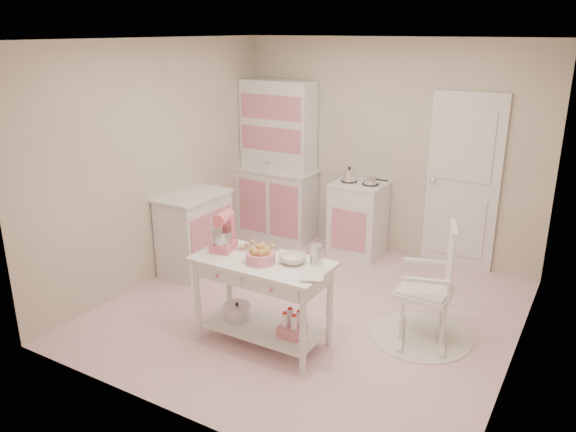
# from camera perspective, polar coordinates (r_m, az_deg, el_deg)

# --- Properties ---
(room_shell) EXTENTS (3.84, 3.84, 2.62)m
(room_shell) POSITION_cam_1_polar(r_m,az_deg,el_deg) (5.15, 2.54, 6.85)
(room_shell) COLOR pink
(room_shell) RESTS_ON ground
(door) EXTENTS (0.82, 0.05, 2.04)m
(door) POSITION_cam_1_polar(r_m,az_deg,el_deg) (6.69, 17.35, 3.26)
(door) COLOR white
(door) RESTS_ON ground
(hutch) EXTENTS (1.06, 0.50, 2.08)m
(hutch) POSITION_cam_1_polar(r_m,az_deg,el_deg) (7.37, -1.14, 5.63)
(hutch) COLOR white
(hutch) RESTS_ON ground
(stove) EXTENTS (0.62, 0.57, 0.92)m
(stove) POSITION_cam_1_polar(r_m,az_deg,el_deg) (6.95, 7.13, -0.29)
(stove) COLOR white
(stove) RESTS_ON ground
(base_cabinet) EXTENTS (0.54, 0.84, 0.92)m
(base_cabinet) POSITION_cam_1_polar(r_m,az_deg,el_deg) (6.53, -9.48, -1.68)
(base_cabinet) COLOR white
(base_cabinet) RESTS_ON ground
(lace_rug) EXTENTS (0.92, 0.92, 0.01)m
(lace_rug) POSITION_cam_1_polar(r_m,az_deg,el_deg) (5.41, 13.30, -11.77)
(lace_rug) COLOR white
(lace_rug) RESTS_ON ground
(rocking_chair) EXTENTS (0.68, 0.83, 1.10)m
(rocking_chair) POSITION_cam_1_polar(r_m,az_deg,el_deg) (5.16, 13.75, -6.54)
(rocking_chair) COLOR white
(rocking_chair) RESTS_ON ground
(work_table) EXTENTS (1.20, 0.60, 0.80)m
(work_table) POSITION_cam_1_polar(r_m,az_deg,el_deg) (5.01, -2.60, -8.70)
(work_table) COLOR white
(work_table) RESTS_ON ground
(stand_mixer) EXTENTS (0.25, 0.32, 0.34)m
(stand_mixer) POSITION_cam_1_polar(r_m,az_deg,el_deg) (5.01, -6.60, -1.64)
(stand_mixer) COLOR #DE5D6C
(stand_mixer) RESTS_ON work_table
(cookie_tray) EXTENTS (0.34, 0.24, 0.02)m
(cookie_tray) POSITION_cam_1_polar(r_m,az_deg,el_deg) (5.05, -2.99, -3.37)
(cookie_tray) COLOR silver
(cookie_tray) RESTS_ON work_table
(bread_basket) EXTENTS (0.25, 0.25, 0.09)m
(bread_basket) POSITION_cam_1_polar(r_m,az_deg,el_deg) (4.77, -2.80, -4.24)
(bread_basket) COLOR #D47A8B
(bread_basket) RESTS_ON work_table
(mixing_bowl) EXTENTS (0.23, 0.23, 0.07)m
(mixing_bowl) POSITION_cam_1_polar(r_m,az_deg,el_deg) (4.76, 0.49, -4.38)
(mixing_bowl) COLOR silver
(mixing_bowl) RESTS_ON work_table
(metal_pitcher) EXTENTS (0.10, 0.10, 0.17)m
(metal_pitcher) POSITION_cam_1_polar(r_m,az_deg,el_deg) (4.72, 2.87, -3.94)
(metal_pitcher) COLOR silver
(metal_pitcher) RESTS_ON work_table
(recipe_book) EXTENTS (0.27, 0.30, 0.02)m
(recipe_book) POSITION_cam_1_polar(r_m,az_deg,el_deg) (4.52, 1.31, -6.00)
(recipe_book) COLOR silver
(recipe_book) RESTS_ON work_table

